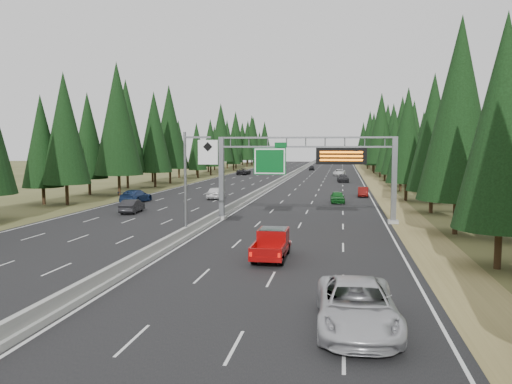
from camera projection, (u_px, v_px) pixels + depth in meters
road at (278, 184)px, 91.79m from camera, size 32.00×260.00×0.08m
shoulder_right at (377, 185)px, 88.77m from camera, size 3.60×260.00×0.06m
shoulder_left at (185, 183)px, 94.81m from camera, size 3.60×260.00×0.06m
median_barrier at (278, 182)px, 91.75m from camera, size 0.70×260.00×0.85m
sign_gantry at (312, 165)px, 45.52m from camera, size 16.75×0.98×7.80m
hov_sign_pole at (193, 177)px, 37.26m from camera, size 2.80×0.50×8.00m
tree_row_right at (408, 132)px, 81.98m from camera, size 11.33×244.51×18.98m
tree_row_left at (159, 134)px, 92.59m from camera, size 11.95×243.55×18.78m
silver_minivan at (357, 306)px, 18.98m from camera, size 3.28×6.62×1.80m
red_pickup at (272, 242)px, 31.26m from camera, size 1.92×5.37×1.75m
car_ahead_green at (338, 197)px, 61.09m from camera, size 1.90×4.26×1.42m
car_ahead_dkred at (363, 192)px, 68.52m from camera, size 1.52×4.01×1.31m
car_ahead_dkgrey at (343, 178)px, 95.91m from camera, size 2.43×5.13×1.45m
car_ahead_white at (339, 172)px, 116.53m from camera, size 2.98×5.59×1.49m
car_ahead_far at (312, 168)px, 142.11m from camera, size 1.83×4.04×1.35m
car_onc_near at (132, 206)px, 51.99m from camera, size 1.91×4.43×1.42m
car_onc_blue at (136, 196)px, 61.33m from camera, size 2.57×5.65×1.60m
car_onc_white at (216, 193)px, 65.85m from camera, size 1.97×4.69×1.58m
car_onc_far at (244, 172)px, 120.29m from camera, size 2.83×5.60×1.52m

